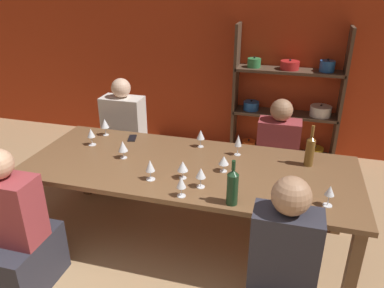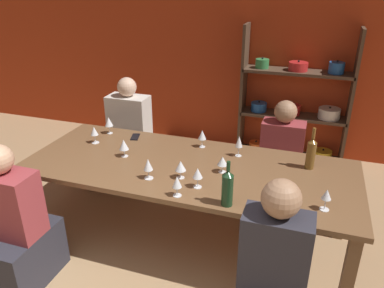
{
  "view_description": "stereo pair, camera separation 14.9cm",
  "coord_description": "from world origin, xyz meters",
  "px_view_note": "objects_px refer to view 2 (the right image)",
  "views": [
    {
      "loc": [
        0.9,
        -1.0,
        2.18
      ],
      "look_at": [
        0.15,
        1.73,
        0.9
      ],
      "focal_mm": 35.0,
      "sensor_mm": 36.0,
      "label": 1
    },
    {
      "loc": [
        1.05,
        -0.96,
        2.18
      ],
      "look_at": [
        0.15,
        1.73,
        0.9
      ],
      "focal_mm": 35.0,
      "sensor_mm": 36.0,
      "label": 2
    }
  ],
  "objects_px": {
    "wine_glass_red_d": "(202,135)",
    "wine_glass_red_e": "(148,165)",
    "dining_table": "(188,173)",
    "wine_glass_red_b": "(109,122)",
    "wine_bottle_dark": "(311,153)",
    "wine_glass_white_b": "(177,183)",
    "wine_glass_red_f": "(94,132)",
    "wine_glass_red_h": "(124,145)",
    "wine_glass_white_a": "(198,174)",
    "person_far_b": "(131,142)",
    "shelf_unit": "(295,108)",
    "person_near_a": "(16,235)",
    "wine_glass_white_c": "(223,161)",
    "wine_glass_red_a": "(239,142)",
    "person_far_a": "(279,168)",
    "wine_glass_red_g": "(327,195)",
    "cell_phone": "(135,137)",
    "wine_bottle_green": "(227,187)",
    "wine_glass_red_c": "(181,166)"
  },
  "relations": [
    {
      "from": "wine_glass_red_f",
      "to": "person_near_a",
      "type": "height_order",
      "value": "person_near_a"
    },
    {
      "from": "wine_glass_red_a",
      "to": "wine_glass_red_d",
      "type": "xyz_separation_m",
      "value": [
        -0.35,
        0.08,
        -0.01
      ]
    },
    {
      "from": "wine_bottle_green",
      "to": "wine_glass_red_f",
      "type": "xyz_separation_m",
      "value": [
        -1.41,
        0.61,
        -0.02
      ]
    },
    {
      "from": "person_near_a",
      "to": "wine_glass_red_c",
      "type": "bearing_deg",
      "value": 30.46
    },
    {
      "from": "wine_glass_red_d",
      "to": "wine_glass_red_e",
      "type": "height_order",
      "value": "wine_glass_red_e"
    },
    {
      "from": "wine_glass_white_a",
      "to": "person_near_a",
      "type": "height_order",
      "value": "person_near_a"
    },
    {
      "from": "wine_glass_red_c",
      "to": "wine_glass_red_e",
      "type": "height_order",
      "value": "wine_glass_red_e"
    },
    {
      "from": "dining_table",
      "to": "wine_glass_red_f",
      "type": "xyz_separation_m",
      "value": [
        -0.97,
        0.15,
        0.18
      ]
    },
    {
      "from": "wine_glass_red_e",
      "to": "person_far_a",
      "type": "bearing_deg",
      "value": 52.41
    },
    {
      "from": "wine_glass_red_a",
      "to": "cell_phone",
      "type": "distance_m",
      "value": 1.04
    },
    {
      "from": "wine_glass_red_f",
      "to": "person_far_b",
      "type": "relative_size",
      "value": 0.14
    },
    {
      "from": "wine_glass_red_a",
      "to": "wine_glass_red_g",
      "type": "bearing_deg",
      "value": -40.75
    },
    {
      "from": "shelf_unit",
      "to": "wine_glass_red_b",
      "type": "bearing_deg",
      "value": -136.2
    },
    {
      "from": "wine_bottle_green",
      "to": "person_far_a",
      "type": "xyz_separation_m",
      "value": [
        0.24,
        1.32,
        -0.48
      ]
    },
    {
      "from": "wine_glass_red_c",
      "to": "wine_glass_red_g",
      "type": "height_order",
      "value": "wine_glass_red_g"
    },
    {
      "from": "dining_table",
      "to": "wine_glass_red_b",
      "type": "distance_m",
      "value": 1.06
    },
    {
      "from": "wine_glass_white_b",
      "to": "wine_glass_red_c",
      "type": "bearing_deg",
      "value": 104.57
    },
    {
      "from": "shelf_unit",
      "to": "wine_glass_red_e",
      "type": "xyz_separation_m",
      "value": [
        -0.93,
        -2.31,
        0.19
      ]
    },
    {
      "from": "wine_glass_red_b",
      "to": "cell_phone",
      "type": "relative_size",
      "value": 1.03
    },
    {
      "from": "cell_phone",
      "to": "person_far_b",
      "type": "xyz_separation_m",
      "value": [
        -0.34,
        0.54,
        -0.33
      ]
    },
    {
      "from": "wine_glass_red_d",
      "to": "person_near_a",
      "type": "distance_m",
      "value": 1.7
    },
    {
      "from": "wine_glass_red_f",
      "to": "person_near_a",
      "type": "relative_size",
      "value": 0.14
    },
    {
      "from": "wine_glass_red_f",
      "to": "person_far_b",
      "type": "bearing_deg",
      "value": 93.69
    },
    {
      "from": "wine_glass_red_d",
      "to": "person_far_a",
      "type": "height_order",
      "value": "person_far_a"
    },
    {
      "from": "shelf_unit",
      "to": "wine_glass_red_g",
      "type": "height_order",
      "value": "shelf_unit"
    },
    {
      "from": "wine_glass_red_c",
      "to": "person_far_a",
      "type": "xyz_separation_m",
      "value": [
        0.66,
        1.07,
        -0.45
      ]
    },
    {
      "from": "wine_glass_white_a",
      "to": "person_far_a",
      "type": "relative_size",
      "value": 0.14
    },
    {
      "from": "wine_bottle_green",
      "to": "wine_glass_red_b",
      "type": "distance_m",
      "value": 1.64
    },
    {
      "from": "wine_glass_red_g",
      "to": "wine_glass_red_a",
      "type": "bearing_deg",
      "value": 139.25
    },
    {
      "from": "wine_glass_red_f",
      "to": "wine_glass_white_c",
      "type": "bearing_deg",
      "value": -7.93
    },
    {
      "from": "wine_bottle_dark",
      "to": "wine_glass_red_h",
      "type": "distance_m",
      "value": 1.55
    },
    {
      "from": "shelf_unit",
      "to": "wine_glass_red_b",
      "type": "relative_size",
      "value": 9.87
    },
    {
      "from": "person_far_a",
      "to": "wine_bottle_green",
      "type": "bearing_deg",
      "value": 79.81
    },
    {
      "from": "wine_bottle_green",
      "to": "shelf_unit",
      "type": "bearing_deg",
      "value": 83.62
    },
    {
      "from": "dining_table",
      "to": "wine_glass_red_a",
      "type": "distance_m",
      "value": 0.51
    },
    {
      "from": "wine_glass_white_b",
      "to": "person_far_a",
      "type": "xyz_separation_m",
      "value": [
        0.6,
        1.32,
        -0.45
      ]
    },
    {
      "from": "dining_table",
      "to": "person_far_a",
      "type": "height_order",
      "value": "person_far_a"
    },
    {
      "from": "dining_table",
      "to": "wine_glass_white_a",
      "type": "bearing_deg",
      "value": -59.68
    },
    {
      "from": "wine_bottle_dark",
      "to": "wine_glass_white_c",
      "type": "height_order",
      "value": "wine_bottle_dark"
    },
    {
      "from": "wine_glass_red_b",
      "to": "wine_glass_red_d",
      "type": "bearing_deg",
      "value": -1.01
    },
    {
      "from": "dining_table",
      "to": "wine_bottle_dark",
      "type": "height_order",
      "value": "wine_bottle_dark"
    },
    {
      "from": "wine_glass_red_e",
      "to": "wine_glass_white_a",
      "type": "bearing_deg",
      "value": -0.79
    },
    {
      "from": "wine_glass_red_e",
      "to": "person_near_a",
      "type": "bearing_deg",
      "value": -147.13
    },
    {
      "from": "wine_glass_white_c",
      "to": "person_near_a",
      "type": "distance_m",
      "value": 1.66
    },
    {
      "from": "wine_glass_red_h",
      "to": "dining_table",
      "type": "bearing_deg",
      "value": 1.64
    },
    {
      "from": "dining_table",
      "to": "wine_glass_red_g",
      "type": "bearing_deg",
      "value": -16.28
    },
    {
      "from": "wine_bottle_green",
      "to": "wine_glass_red_h",
      "type": "distance_m",
      "value": 1.11
    },
    {
      "from": "wine_glass_red_e",
      "to": "wine_glass_white_b",
      "type": "bearing_deg",
      "value": -28.86
    },
    {
      "from": "wine_glass_red_b",
      "to": "wine_glass_red_c",
      "type": "bearing_deg",
      "value": -32.21
    },
    {
      "from": "wine_bottle_dark",
      "to": "wine_glass_white_b",
      "type": "distance_m",
      "value": 1.14
    }
  ]
}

